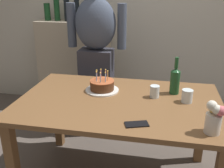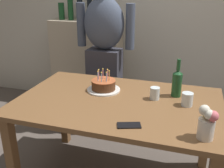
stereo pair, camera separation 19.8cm
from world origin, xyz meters
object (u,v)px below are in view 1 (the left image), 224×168
(water_glass_far, at_px, (187,96))
(person_man_bearded, at_px, (96,54))
(cell_phone, at_px, (137,124))
(wine_bottle, at_px, (175,80))
(water_glass_near, at_px, (155,92))
(flower_vase, at_px, (214,117))
(birthday_cake, at_px, (102,86))

(water_glass_far, relative_size, person_man_bearded, 0.06)
(cell_phone, bearing_deg, wine_bottle, 47.76)
(water_glass_near, height_order, flower_vase, flower_vase)
(water_glass_near, distance_m, wine_bottle, 0.19)
(birthday_cake, height_order, water_glass_far, birthday_cake)
(water_glass_far, relative_size, wine_bottle, 0.33)
(wine_bottle, bearing_deg, water_glass_far, -59.58)
(flower_vase, bearing_deg, water_glass_near, 127.78)
(wine_bottle, xyz_separation_m, cell_phone, (-0.23, -0.55, -0.11))
(water_glass_far, relative_size, flower_vase, 0.47)
(water_glass_far, distance_m, person_man_bearded, 1.14)
(birthday_cake, bearing_deg, water_glass_near, -6.26)
(birthday_cake, relative_size, water_glass_far, 2.80)
(birthday_cake, distance_m, cell_phone, 0.59)
(flower_vase, bearing_deg, wine_bottle, 109.96)
(water_glass_far, height_order, cell_phone, water_glass_far)
(person_man_bearded, bearing_deg, water_glass_far, 139.88)
(birthday_cake, distance_m, water_glass_near, 0.42)
(person_man_bearded, bearing_deg, cell_phone, 115.72)
(flower_vase, distance_m, person_man_bearded, 1.51)
(water_glass_near, bearing_deg, water_glass_far, -10.39)
(flower_vase, xyz_separation_m, person_man_bearded, (-0.98, 1.14, 0.03))
(birthday_cake, relative_size, wine_bottle, 0.91)
(water_glass_near, relative_size, person_man_bearded, 0.06)
(water_glass_near, height_order, wine_bottle, wine_bottle)
(water_glass_near, xyz_separation_m, cell_phone, (-0.09, -0.44, -0.04))
(flower_vase, relative_size, person_man_bearded, 0.12)
(water_glass_near, distance_m, flower_vase, 0.58)
(flower_vase, bearing_deg, water_glass_far, 105.73)
(water_glass_far, bearing_deg, flower_vase, -74.27)
(water_glass_near, height_order, water_glass_far, water_glass_far)
(birthday_cake, xyz_separation_m, water_glass_near, (0.42, -0.05, 0.00))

